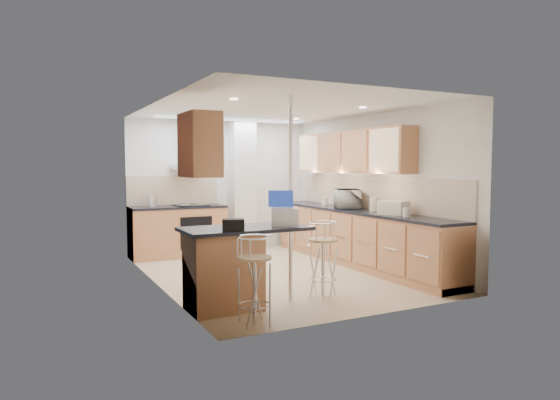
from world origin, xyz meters
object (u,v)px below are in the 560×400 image
laptop (285,217)px  bar_stool_end (323,259)px  microwave (347,199)px  bar_stool_near (254,280)px  bread_bin (394,208)px

laptop → bar_stool_end: size_ratio=0.33×
laptop → bar_stool_end: laptop is taller
microwave → bar_stool_end: 2.45m
bar_stool_end → bar_stool_near: bearing=141.6°
laptop → bar_stool_near: 1.01m
microwave → bread_bin: bearing=-156.4°
laptop → bar_stool_end: bearing=35.1°
laptop → bar_stool_near: laptop is taller
laptop → bread_bin: (2.16, 0.64, -0.03)m
bar_stool_near → bread_bin: bread_bin is taller
microwave → bar_stool_near: 3.76m
bar_stool_near → bread_bin: (2.80, 1.18, 0.55)m
microwave → bread_bin: size_ratio=1.51×
laptop → bar_stool_near: bearing=-114.8°
microwave → bar_stool_near: (-2.82, -2.41, -0.61)m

